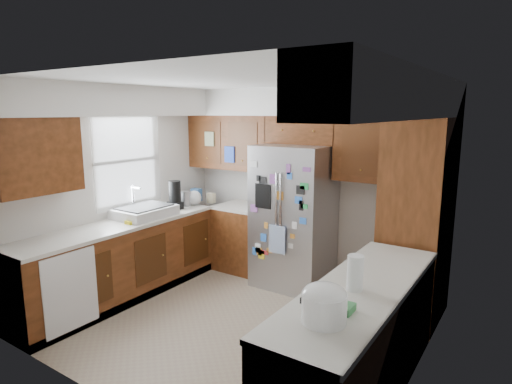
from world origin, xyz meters
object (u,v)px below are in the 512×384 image
pantry (417,221)px  rice_cooker (324,302)px  paper_towel (355,273)px  fridge (294,216)px

pantry → rice_cooker: size_ratio=7.36×
rice_cooker → paper_towel: paper_towel is taller
fridge → paper_towel: 2.32m
pantry → paper_towel: bearing=-90.6°
fridge → rice_cooker: fridge is taller
fridge → paper_towel: bearing=-50.2°
pantry → paper_towel: 1.72m
paper_towel → fridge: bearing=129.8°
rice_cooker → paper_towel: (-0.02, 0.57, 0.00)m
pantry → rice_cooker: pantry is taller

